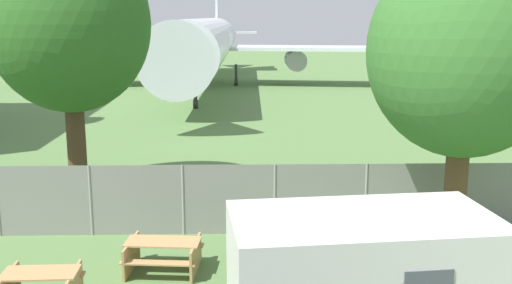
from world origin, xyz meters
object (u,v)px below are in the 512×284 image
(tree_near_hangar, at_px, (465,52))
(tree_left_of_cabin, at_px, (69,25))
(picnic_bench_open_grass, at_px, (163,252))
(airplane, at_px, (207,43))
(portable_cabin, at_px, (362,280))

(tree_near_hangar, height_order, tree_left_of_cabin, tree_left_of_cabin)
(picnic_bench_open_grass, bearing_deg, tree_near_hangar, 9.74)
(tree_left_of_cabin, bearing_deg, airplane, 85.14)
(airplane, bearing_deg, tree_near_hangar, 13.63)
(airplane, xyz_separation_m, picnic_bench_open_grass, (0.96, -38.28, -3.32))
(airplane, bearing_deg, portable_cabin, 7.79)
(picnic_bench_open_grass, height_order, tree_left_of_cabin, tree_left_of_cabin)
(portable_cabin, height_order, tree_near_hangar, tree_near_hangar)
(portable_cabin, xyz_separation_m, tree_left_of_cabin, (-7.74, 9.67, 4.48))
(airplane, distance_m, picnic_bench_open_grass, 38.44)
(airplane, bearing_deg, picnic_bench_open_grass, 2.33)
(tree_near_hangar, distance_m, tree_left_of_cabin, 12.21)
(tree_left_of_cabin, bearing_deg, picnic_bench_open_grass, -60.04)
(picnic_bench_open_grass, xyz_separation_m, tree_near_hangar, (7.40, 1.27, 4.64))
(tree_near_hangar, bearing_deg, airplane, 102.73)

